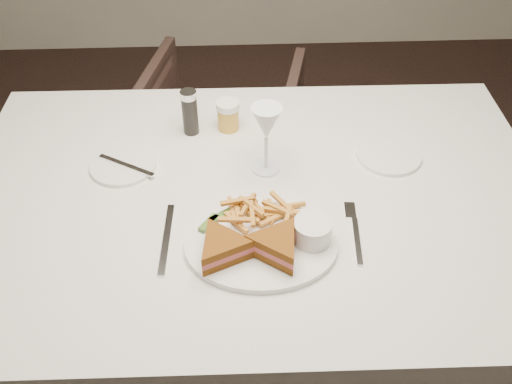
% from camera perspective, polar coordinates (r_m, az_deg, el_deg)
% --- Properties ---
extents(table, '(1.38, 0.93, 0.75)m').
position_cam_1_polar(table, '(1.59, -0.08, -10.21)').
color(table, silver).
rests_on(table, ground).
extents(chair_far, '(0.69, 0.67, 0.60)m').
position_cam_1_polar(chair_far, '(2.29, -3.49, 6.48)').
color(chair_far, '#402D27').
rests_on(chair_far, ground).
extents(table_setting, '(0.81, 0.61, 0.18)m').
position_cam_1_polar(table_setting, '(1.24, 0.13, -1.04)').
color(table_setting, white).
rests_on(table_setting, table).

